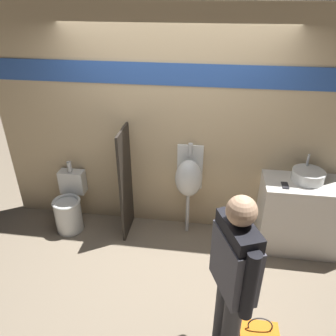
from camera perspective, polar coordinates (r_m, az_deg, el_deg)
ground_plane at (r=4.12m, az=-0.35°, el=-14.07°), size 16.00×16.00×0.00m
display_wall at (r=3.89m, az=0.91°, el=7.06°), size 4.35×0.07×2.70m
sink_counter at (r=4.21m, az=22.66°, el=-7.70°), size 1.04×0.51×0.90m
sink_basin at (r=3.97m, az=23.20°, el=-1.23°), size 0.35×0.35×0.27m
cell_phone at (r=3.81m, az=19.72°, el=-2.88°), size 0.07×0.14×0.01m
divider_near_counter at (r=4.04m, az=-7.38°, el=-2.65°), size 0.03×0.48×1.41m
urinal_near_counter at (r=3.96m, az=3.63°, el=-1.71°), size 0.33×0.32×1.20m
toilet at (r=4.46m, az=-16.80°, el=-6.47°), size 0.36×0.52×0.88m
person_in_vest at (r=2.60m, az=11.30°, el=-17.57°), size 0.35×0.53×1.62m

